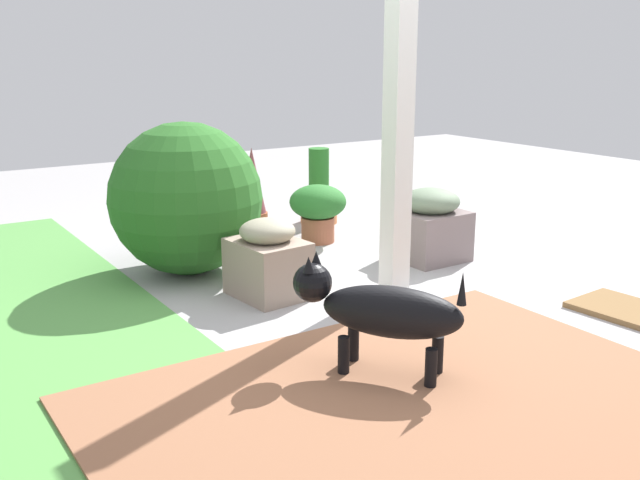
% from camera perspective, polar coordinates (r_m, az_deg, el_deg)
% --- Properties ---
extents(ground_plane, '(12.00, 12.00, 0.00)m').
position_cam_1_polar(ground_plane, '(3.93, 5.45, -5.36)').
color(ground_plane, '#A09E9E').
extents(brick_path, '(1.80, 2.40, 0.02)m').
position_cam_1_polar(brick_path, '(2.87, 7.85, -13.20)').
color(brick_path, '#925F42').
rests_on(brick_path, ground).
extents(porch_pillar, '(0.13, 0.13, 2.04)m').
position_cam_1_polar(porch_pillar, '(4.02, 6.22, 10.01)').
color(porch_pillar, white).
rests_on(porch_pillar, ground).
extents(stone_planter_nearest, '(0.41, 0.43, 0.48)m').
position_cam_1_polar(stone_planter_nearest, '(4.80, 8.69, 1.17)').
color(stone_planter_nearest, gray).
rests_on(stone_planter_nearest, ground).
extents(stone_planter_mid, '(0.46, 0.38, 0.45)m').
position_cam_1_polar(stone_planter_mid, '(4.05, -4.14, -1.60)').
color(stone_planter_mid, gray).
rests_on(stone_planter_mid, ground).
extents(round_shrub, '(0.94, 0.94, 0.94)m').
position_cam_1_polar(round_shrub, '(4.49, -10.55, 3.24)').
color(round_shrub, '#276021').
rests_on(round_shrub, ground).
extents(terracotta_pot_tall, '(0.29, 0.29, 0.60)m').
position_cam_1_polar(terracotta_pot_tall, '(5.78, -0.09, 3.48)').
color(terracotta_pot_tall, '#C27345').
rests_on(terracotta_pot_tall, ground).
extents(terracotta_pot_broad, '(0.41, 0.41, 0.42)m').
position_cam_1_polar(terracotta_pot_broad, '(5.19, -0.17, 2.59)').
color(terracotta_pot_broad, '#A1573C').
rests_on(terracotta_pot_broad, ground).
extents(terracotta_pot_spiky, '(0.22, 0.22, 0.66)m').
position_cam_1_polar(terracotta_pot_spiky, '(5.38, -5.37, 3.65)').
color(terracotta_pot_spiky, '#A15633').
rests_on(terracotta_pot_spiky, ground).
extents(dog, '(0.67, 0.56, 0.51)m').
position_cam_1_polar(dog, '(3.05, 4.72, -5.48)').
color(dog, black).
rests_on(dog, ground).
extents(doormat, '(0.68, 0.44, 0.03)m').
position_cam_1_polar(doormat, '(4.14, 23.86, -5.33)').
color(doormat, brown).
rests_on(doormat, ground).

